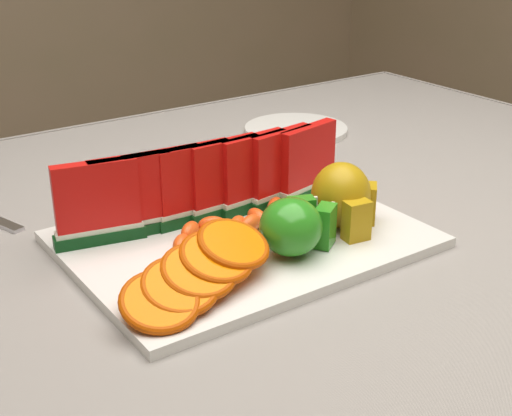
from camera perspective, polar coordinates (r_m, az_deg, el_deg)
The scene contains 10 objects.
table at distance 0.95m, azimuth -1.69°, elevation -6.97°, with size 1.40×0.90×0.75m.
tablecloth at distance 0.92m, azimuth -1.74°, elevation -3.60°, with size 1.53×1.03×0.20m.
platter at distance 0.84m, azimuth -1.03°, elevation -2.50°, with size 0.40×0.30×0.01m.
apple_cluster at distance 0.79m, azimuth 3.13°, elevation -1.43°, with size 0.10×0.08×0.07m.
pear_cluster at distance 0.86m, azimuth 7.01°, elevation 0.89°, with size 0.09×0.09×0.08m.
side_plate at distance 1.26m, azimuth 3.21°, elevation 6.29°, with size 0.24×0.24×0.01m.
watermelon_row at distance 0.87m, azimuth -3.70°, elevation 2.00°, with size 0.39×0.07×0.10m.
orange_fan_front at distance 0.71m, azimuth -4.63°, elevation -5.05°, with size 0.20×0.13×0.05m.
orange_fan_back at distance 0.92m, azimuth -5.84°, elevation 1.49°, with size 0.29×0.10×0.04m.
tangerine_segments at distance 0.84m, azimuth -2.09°, elevation -1.33°, with size 0.19×0.06×0.02m.
Camera 1 is at (-0.44, -0.69, 1.13)m, focal length 50.00 mm.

